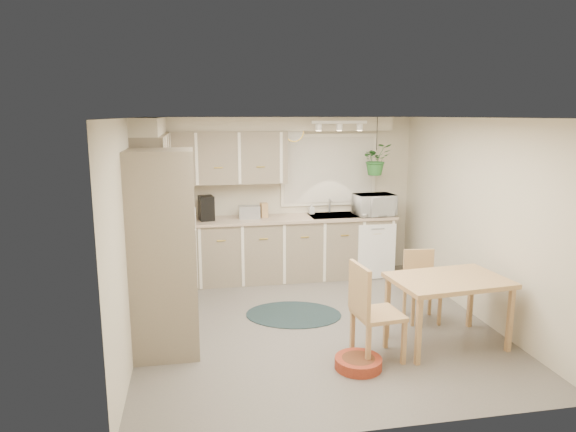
# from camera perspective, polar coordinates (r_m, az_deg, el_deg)

# --- Properties ---
(floor) EXTENTS (4.20, 4.20, 0.00)m
(floor) POSITION_cam_1_polar(r_m,az_deg,el_deg) (6.20, 3.02, -11.94)
(floor) COLOR #68635C
(floor) RESTS_ON ground
(ceiling) EXTENTS (4.20, 4.20, 0.00)m
(ceiling) POSITION_cam_1_polar(r_m,az_deg,el_deg) (5.70, 3.27, 10.84)
(ceiling) COLOR white
(ceiling) RESTS_ON wall_back
(wall_back) EXTENTS (4.00, 0.04, 2.40)m
(wall_back) POSITION_cam_1_polar(r_m,az_deg,el_deg) (7.85, -0.47, 2.16)
(wall_back) COLOR beige
(wall_back) RESTS_ON floor
(wall_front) EXTENTS (4.00, 0.04, 2.40)m
(wall_front) POSITION_cam_1_polar(r_m,az_deg,el_deg) (3.89, 10.49, -7.46)
(wall_front) COLOR beige
(wall_front) RESTS_ON floor
(wall_left) EXTENTS (0.04, 4.20, 2.40)m
(wall_left) POSITION_cam_1_polar(r_m,az_deg,el_deg) (5.71, -16.77, -1.77)
(wall_left) COLOR beige
(wall_left) RESTS_ON floor
(wall_right) EXTENTS (0.04, 4.20, 2.40)m
(wall_right) POSITION_cam_1_polar(r_m,az_deg,el_deg) (6.59, 20.30, -0.30)
(wall_right) COLOR beige
(wall_right) RESTS_ON floor
(base_cab_left) EXTENTS (0.60, 1.85, 0.90)m
(base_cab_left) POSITION_cam_1_polar(r_m,az_deg,el_deg) (6.72, -13.08, -6.27)
(base_cab_left) COLOR gray
(base_cab_left) RESTS_ON floor
(base_cab_back) EXTENTS (3.60, 0.60, 0.90)m
(base_cab_back) POSITION_cam_1_polar(r_m,az_deg,el_deg) (7.69, -1.54, -3.76)
(base_cab_back) COLOR gray
(base_cab_back) RESTS_ON floor
(counter_left) EXTENTS (0.64, 1.89, 0.04)m
(counter_left) POSITION_cam_1_polar(r_m,az_deg,el_deg) (6.60, -13.17, -2.37)
(counter_left) COLOR #C4AA8F
(counter_left) RESTS_ON base_cab_left
(counter_back) EXTENTS (3.64, 0.64, 0.04)m
(counter_back) POSITION_cam_1_polar(r_m,az_deg,el_deg) (7.57, -1.54, -0.34)
(counter_back) COLOR #C4AA8F
(counter_back) RESTS_ON base_cab_back
(oven_stack) EXTENTS (0.65, 0.65, 2.10)m
(oven_stack) POSITION_cam_1_polar(r_m,az_deg,el_deg) (5.35, -13.63, -4.10)
(oven_stack) COLOR gray
(oven_stack) RESTS_ON floor
(wall_oven_face) EXTENTS (0.02, 0.56, 0.58)m
(wall_oven_face) POSITION_cam_1_polar(r_m,az_deg,el_deg) (5.34, -10.20, -3.99)
(wall_oven_face) COLOR white
(wall_oven_face) RESTS_ON oven_stack
(upper_cab_left) EXTENTS (0.35, 2.00, 0.75)m
(upper_cab_left) POSITION_cam_1_polar(r_m,az_deg,el_deg) (6.58, -14.65, 5.53)
(upper_cab_left) COLOR gray
(upper_cab_left) RESTS_ON wall_left
(upper_cab_back) EXTENTS (2.00, 0.35, 0.75)m
(upper_cab_back) POSITION_cam_1_polar(r_m,az_deg,el_deg) (7.50, -7.83, 6.43)
(upper_cab_back) COLOR gray
(upper_cab_back) RESTS_ON wall_back
(soffit_left) EXTENTS (0.30, 2.00, 0.20)m
(soffit_left) POSITION_cam_1_polar(r_m,az_deg,el_deg) (6.56, -15.08, 9.65)
(soffit_left) COLOR beige
(soffit_left) RESTS_ON wall_left
(soffit_back) EXTENTS (3.60, 0.30, 0.20)m
(soffit_back) POSITION_cam_1_polar(r_m,az_deg,el_deg) (7.58, -1.79, 10.18)
(soffit_back) COLOR beige
(soffit_back) RESTS_ON wall_back
(cooktop) EXTENTS (0.52, 0.58, 0.02)m
(cooktop) POSITION_cam_1_polar(r_m,az_deg,el_deg) (6.03, -13.31, -3.40)
(cooktop) COLOR white
(cooktop) RESTS_ON counter_left
(range_hood) EXTENTS (0.40, 0.60, 0.14)m
(range_hood) POSITION_cam_1_polar(r_m,az_deg,el_deg) (5.94, -13.70, 0.85)
(range_hood) COLOR white
(range_hood) RESTS_ON upper_cab_left
(window_blinds) EXTENTS (1.40, 0.02, 1.00)m
(window_blinds) POSITION_cam_1_polar(r_m,az_deg,el_deg) (7.92, 4.58, 5.12)
(window_blinds) COLOR silver
(window_blinds) RESTS_ON wall_back
(window_frame) EXTENTS (1.50, 0.02, 1.10)m
(window_frame) POSITION_cam_1_polar(r_m,az_deg,el_deg) (7.93, 4.56, 5.13)
(window_frame) COLOR silver
(window_frame) RESTS_ON wall_back
(sink) EXTENTS (0.70, 0.48, 0.10)m
(sink) POSITION_cam_1_polar(r_m,az_deg,el_deg) (7.77, 5.01, -0.23)
(sink) COLOR #A1A3A8
(sink) RESTS_ON counter_back
(dishwasher_front) EXTENTS (0.58, 0.02, 0.83)m
(dishwasher_front) POSITION_cam_1_polar(r_m,az_deg,el_deg) (7.78, 9.84, -3.95)
(dishwasher_front) COLOR white
(dishwasher_front) RESTS_ON base_cab_back
(track_light_bar) EXTENTS (0.80, 0.04, 0.04)m
(track_light_bar) POSITION_cam_1_polar(r_m,az_deg,el_deg) (7.38, 5.73, 10.33)
(track_light_bar) COLOR white
(track_light_bar) RESTS_ON ceiling
(wall_clock) EXTENTS (0.30, 0.03, 0.30)m
(wall_clock) POSITION_cam_1_polar(r_m,az_deg,el_deg) (7.76, 0.67, 9.32)
(wall_clock) COLOR gold
(wall_clock) RESTS_ON wall_back
(dining_table) EXTENTS (1.25, 0.90, 0.74)m
(dining_table) POSITION_cam_1_polar(r_m,az_deg,el_deg) (5.82, 17.23, -10.08)
(dining_table) COLOR tan
(dining_table) RESTS_ON floor
(chair_left) EXTENTS (0.51, 0.51, 1.00)m
(chair_left) POSITION_cam_1_polar(r_m,az_deg,el_deg) (5.30, 10.01, -10.40)
(chair_left) COLOR tan
(chair_left) RESTS_ON floor
(chair_back) EXTENTS (0.43, 0.43, 0.84)m
(chair_back) POSITION_cam_1_polar(r_m,az_deg,el_deg) (6.37, 14.72, -7.64)
(chair_back) COLOR tan
(chair_back) RESTS_ON floor
(braided_rug) EXTENTS (1.36, 1.15, 0.01)m
(braided_rug) POSITION_cam_1_polar(r_m,az_deg,el_deg) (6.46, 0.62, -10.87)
(braided_rug) COLOR black
(braided_rug) RESTS_ON floor
(pet_bed) EXTENTS (0.52, 0.52, 0.11)m
(pet_bed) POSITION_cam_1_polar(r_m,az_deg,el_deg) (5.25, 7.82, -15.87)
(pet_bed) COLOR #A03620
(pet_bed) RESTS_ON floor
(microwave) EXTENTS (0.61, 0.37, 0.39)m
(microwave) POSITION_cam_1_polar(r_m,az_deg,el_deg) (7.82, 9.57, 1.49)
(microwave) COLOR white
(microwave) RESTS_ON counter_back
(soap_bottle) EXTENTS (0.10, 0.18, 0.08)m
(soap_bottle) POSITION_cam_1_polar(r_m,az_deg,el_deg) (7.83, 2.61, 0.47)
(soap_bottle) COLOR white
(soap_bottle) RESTS_ON counter_back
(hanging_plant) EXTENTS (0.46, 0.51, 0.37)m
(hanging_plant) POSITION_cam_1_polar(r_m,az_deg,el_deg) (7.75, 9.75, 5.84)
(hanging_plant) COLOR #2A692B
(hanging_plant) RESTS_ON ceiling
(coffee_maker) EXTENTS (0.24, 0.27, 0.35)m
(coffee_maker) POSITION_cam_1_polar(r_m,az_deg,el_deg) (7.46, -9.07, 0.88)
(coffee_maker) COLOR black
(coffee_maker) RESTS_ON counter_back
(toaster) EXTENTS (0.31, 0.18, 0.18)m
(toaster) POSITION_cam_1_polar(r_m,az_deg,el_deg) (7.53, -4.32, 0.44)
(toaster) COLOR #A1A3A8
(toaster) RESTS_ON counter_back
(knife_block) EXTENTS (0.12, 0.12, 0.22)m
(knife_block) POSITION_cam_1_polar(r_m,az_deg,el_deg) (7.58, -2.69, 0.65)
(knife_block) COLOR tan
(knife_block) RESTS_ON counter_back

